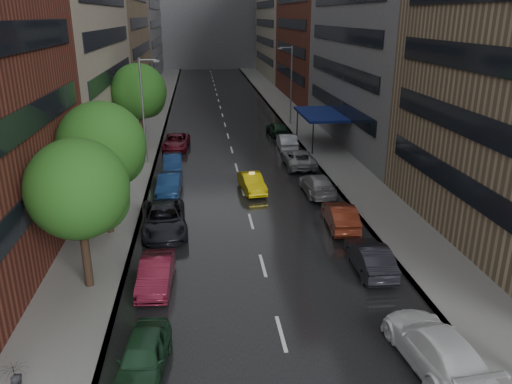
# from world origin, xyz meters

# --- Properties ---
(road) EXTENTS (14.00, 140.00, 0.01)m
(road) POSITION_xyz_m (0.00, 50.00, 0.01)
(road) COLOR black
(road) RESTS_ON ground
(sidewalk_left) EXTENTS (4.00, 140.00, 0.15)m
(sidewalk_left) POSITION_xyz_m (-9.00, 50.00, 0.07)
(sidewalk_left) COLOR gray
(sidewalk_left) RESTS_ON ground
(sidewalk_right) EXTENTS (4.00, 140.00, 0.15)m
(sidewalk_right) POSITION_xyz_m (9.00, 50.00, 0.07)
(sidewalk_right) COLOR gray
(sidewalk_right) RESTS_ON ground
(building_far) EXTENTS (40.00, 14.00, 32.00)m
(building_far) POSITION_xyz_m (0.00, 118.00, 16.00)
(building_far) COLOR slate
(building_far) RESTS_ON ground
(tree_near) EXTENTS (4.64, 4.64, 7.39)m
(tree_near) POSITION_xyz_m (-8.60, 8.71, 5.05)
(tree_near) COLOR #382619
(tree_near) RESTS_ON ground
(tree_mid) EXTENTS (5.01, 5.01, 7.99)m
(tree_mid) POSITION_xyz_m (-8.60, 15.06, 5.46)
(tree_mid) COLOR #382619
(tree_mid) RESTS_ON ground
(tree_far) EXTENTS (5.20, 5.20, 8.29)m
(tree_far) POSITION_xyz_m (-8.60, 34.97, 5.67)
(tree_far) COLOR #382619
(tree_far) RESTS_ON ground
(taxi) EXTENTS (1.95, 4.26, 1.35)m
(taxi) POSITION_xyz_m (0.68, 21.72, 0.68)
(taxi) COLOR yellow
(taxi) RESTS_ON ground
(parked_cars_left) EXTENTS (3.09, 37.68, 1.61)m
(parked_cars_left) POSITION_xyz_m (-5.40, 19.42, 0.75)
(parked_cars_left) COLOR #1B3C24
(parked_cars_left) RESTS_ON ground
(parked_cars_right) EXTENTS (2.75, 43.45, 1.60)m
(parked_cars_right) POSITION_xyz_m (5.40, 20.24, 0.76)
(parked_cars_right) COLOR white
(parked_cars_right) RESTS_ON ground
(street_lamp_left) EXTENTS (1.74, 0.22, 9.00)m
(street_lamp_left) POSITION_xyz_m (-7.72, 30.00, 4.89)
(street_lamp_left) COLOR gray
(street_lamp_left) RESTS_ON sidewalk_left
(street_lamp_right) EXTENTS (1.74, 0.22, 9.00)m
(street_lamp_right) POSITION_xyz_m (7.72, 45.00, 4.89)
(street_lamp_right) COLOR gray
(street_lamp_right) RESTS_ON sidewalk_right
(awning) EXTENTS (4.00, 8.00, 3.12)m
(awning) POSITION_xyz_m (8.98, 35.00, 3.13)
(awning) COLOR navy
(awning) RESTS_ON sidewalk_right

